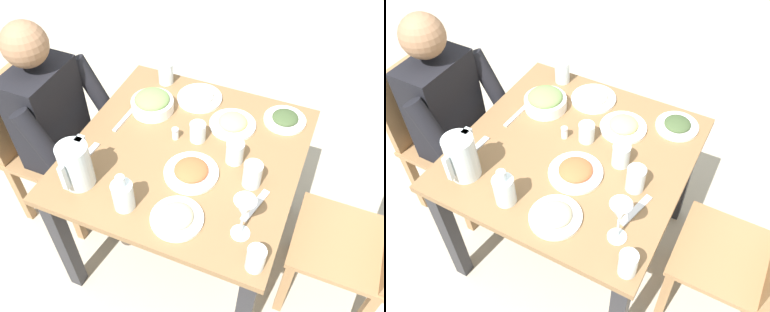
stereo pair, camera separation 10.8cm
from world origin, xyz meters
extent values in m
plane|color=#B7AD99|center=(0.00, 0.00, 0.00)|extent=(8.00, 8.00, 0.00)
cube|color=olive|center=(0.00, 0.00, 0.69)|extent=(0.94, 0.94, 0.03)
cube|color=#232328|center=(-0.42, -0.42, 0.34)|extent=(0.06, 0.06, 0.68)
cube|color=#232328|center=(0.42, -0.42, 0.34)|extent=(0.06, 0.06, 0.68)
cube|color=#232328|center=(-0.42, 0.42, 0.34)|extent=(0.06, 0.06, 0.68)
cube|color=#997047|center=(-0.15, -0.88, 0.21)|extent=(0.04, 0.04, 0.42)
cube|color=#997047|center=(0.19, -0.88, 0.21)|extent=(0.04, 0.04, 0.42)
cube|color=#997047|center=(-0.15, -0.54, 0.21)|extent=(0.04, 0.04, 0.42)
cube|color=#997047|center=(0.19, -0.54, 0.21)|extent=(0.04, 0.04, 0.42)
cube|color=#997047|center=(0.02, -0.71, 0.43)|extent=(0.40, 0.40, 0.03)
cube|color=#997047|center=(0.02, -0.89, 0.66)|extent=(0.38, 0.04, 0.42)
cube|color=#997047|center=(-0.17, 0.88, 0.21)|extent=(0.04, 0.04, 0.42)
cube|color=#997047|center=(0.17, 0.54, 0.21)|extent=(0.04, 0.04, 0.42)
cube|color=#997047|center=(-0.17, 0.54, 0.21)|extent=(0.04, 0.04, 0.42)
cube|color=#997047|center=(0.00, 0.71, 0.43)|extent=(0.40, 0.40, 0.03)
cube|color=black|center=(0.02, -0.68, 0.70)|extent=(0.32, 0.20, 0.50)
sphere|color=#936B4C|center=(0.02, -0.68, 1.07)|extent=(0.19, 0.19, 0.19)
cylinder|color=#473D33|center=(-0.06, -0.49, 0.42)|extent=(0.11, 0.38, 0.11)
cylinder|color=#473D33|center=(-0.06, -0.30, 0.22)|extent=(0.10, 0.10, 0.45)
cylinder|color=black|center=(-0.18, -0.54, 0.72)|extent=(0.08, 0.23, 0.37)
cylinder|color=#473D33|center=(0.11, -0.49, 0.42)|extent=(0.11, 0.38, 0.11)
cylinder|color=#473D33|center=(0.11, -0.30, 0.22)|extent=(0.10, 0.10, 0.45)
cylinder|color=black|center=(0.22, -0.54, 0.72)|extent=(0.08, 0.23, 0.37)
cylinder|color=silver|center=(0.31, -0.32, 0.80)|extent=(0.12, 0.12, 0.19)
cube|color=silver|center=(0.39, -0.32, 0.81)|extent=(0.02, 0.02, 0.11)
cube|color=silver|center=(0.26, -0.32, 0.89)|extent=(0.04, 0.03, 0.02)
cylinder|color=white|center=(-0.18, -0.25, 0.74)|extent=(0.19, 0.19, 0.05)
ellipsoid|color=#759951|center=(-0.18, -0.25, 0.77)|extent=(0.16, 0.16, 0.06)
cylinder|color=white|center=(-0.33, -0.07, 0.72)|extent=(0.21, 0.21, 0.01)
ellipsoid|color=white|center=(-0.33, -0.07, 0.73)|extent=(0.13, 0.13, 0.04)
cylinder|color=white|center=(-0.22, 0.13, 0.72)|extent=(0.21, 0.21, 0.01)
ellipsoid|color=#E0C670|center=(-0.22, 0.13, 0.73)|extent=(0.13, 0.13, 0.05)
cylinder|color=white|center=(-0.34, 0.33, 0.72)|extent=(0.19, 0.19, 0.01)
ellipsoid|color=#3D512D|center=(-0.34, 0.33, 0.73)|extent=(0.12, 0.12, 0.04)
cylinder|color=white|center=(0.11, 0.07, 0.72)|extent=(0.22, 0.22, 0.01)
ellipsoid|color=#CC5B33|center=(0.11, 0.07, 0.73)|extent=(0.14, 0.14, 0.05)
cylinder|color=white|center=(0.33, 0.10, 0.72)|extent=(0.20, 0.20, 0.01)
ellipsoid|color=#B7AD89|center=(0.33, 0.10, 0.73)|extent=(0.12, 0.12, 0.04)
cylinder|color=silver|center=(0.06, 0.30, 0.76)|extent=(0.07, 0.07, 0.11)
cylinder|color=silver|center=(-0.39, -0.28, 0.76)|extent=(0.07, 0.07, 0.11)
cylinder|color=silver|center=(-0.03, 0.20, 0.76)|extent=(0.07, 0.07, 0.10)
cylinder|color=silver|center=(0.40, 0.41, 0.76)|extent=(0.06, 0.06, 0.10)
cylinder|color=silver|center=(-0.08, 0.02, 0.75)|extent=(0.07, 0.07, 0.09)
cylinder|color=silver|center=(0.30, 0.33, 0.71)|extent=(0.07, 0.07, 0.01)
cylinder|color=silver|center=(0.30, 0.33, 0.76)|extent=(0.01, 0.01, 0.10)
cone|color=silver|center=(0.30, 0.33, 0.86)|extent=(0.08, 0.08, 0.09)
cylinder|color=silver|center=(0.35, -0.10, 0.77)|extent=(0.08, 0.08, 0.12)
cylinder|color=#993333|center=(0.35, -0.10, 0.74)|extent=(0.07, 0.07, 0.07)
cylinder|color=silver|center=(0.35, -0.10, 0.85)|extent=(0.03, 0.03, 0.04)
cylinder|color=white|center=(-0.05, -0.07, 0.73)|extent=(0.03, 0.03, 0.04)
cylinder|color=#B2B2B7|center=(-0.05, -0.07, 0.76)|extent=(0.03, 0.03, 0.01)
cube|color=silver|center=(0.16, 0.35, 0.71)|extent=(0.17, 0.07, 0.01)
cube|color=silver|center=(-0.08, -0.33, 0.71)|extent=(0.19, 0.03, 0.01)
cube|color=silver|center=(0.19, -0.37, 0.71)|extent=(0.17, 0.04, 0.01)
camera|label=1|loc=(1.10, 0.48, 1.97)|focal=38.89mm
camera|label=2|loc=(1.05, 0.58, 1.97)|focal=38.89mm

